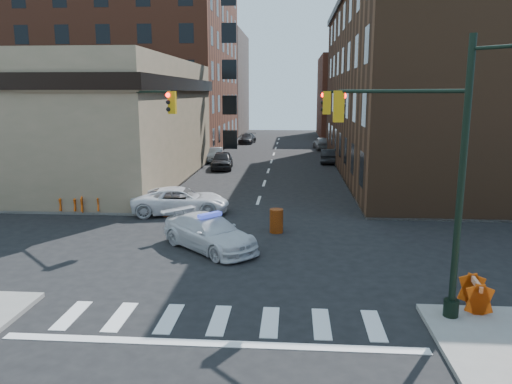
% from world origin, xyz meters
% --- Properties ---
extents(ground, '(140.00, 140.00, 0.00)m').
position_xyz_m(ground, '(0.00, 0.00, 0.00)').
color(ground, black).
rests_on(ground, ground).
extents(sidewalk_nw, '(34.00, 54.50, 0.15)m').
position_xyz_m(sidewalk_nw, '(-23.00, 32.75, 0.07)').
color(sidewalk_nw, gray).
rests_on(sidewalk_nw, ground).
extents(sidewalk_ne, '(34.00, 54.50, 0.15)m').
position_xyz_m(sidewalk_ne, '(23.00, 32.75, 0.07)').
color(sidewalk_ne, gray).
rests_on(sidewalk_ne, ground).
extents(bank_building, '(22.00, 22.00, 9.00)m').
position_xyz_m(bank_building, '(-17.00, 16.50, 4.50)').
color(bank_building, '#8F785D').
rests_on(bank_building, ground).
extents(apartment_block, '(25.00, 25.00, 24.00)m').
position_xyz_m(apartment_block, '(-18.50, 40.00, 12.00)').
color(apartment_block, '#5E2D1D').
rests_on(apartment_block, ground).
extents(commercial_row_ne, '(14.00, 34.00, 14.00)m').
position_xyz_m(commercial_row_ne, '(13.00, 22.50, 7.00)').
color(commercial_row_ne, '#492E1D').
rests_on(commercial_row_ne, ground).
extents(filler_nw, '(20.00, 18.00, 16.00)m').
position_xyz_m(filler_nw, '(-16.00, 62.00, 8.00)').
color(filler_nw, brown).
rests_on(filler_nw, ground).
extents(filler_ne, '(16.00, 16.00, 12.00)m').
position_xyz_m(filler_ne, '(14.00, 58.00, 6.00)').
color(filler_ne, '#5E2D1D').
rests_on(filler_ne, ground).
extents(signal_pole_se, '(5.40, 5.27, 8.00)m').
position_xyz_m(signal_pole_se, '(6.04, -5.52, 4.61)').
color(signal_pole_se, black).
rests_on(signal_pole_se, sidewalk_se).
extents(signal_pole_nw, '(3.58, 3.67, 8.00)m').
position_xyz_m(signal_pole_nw, '(-5.85, 5.34, 4.34)').
color(signal_pole_nw, black).
rests_on(signal_pole_nw, sidewalk_nw).
extents(signal_pole_ne, '(3.67, 3.58, 8.00)m').
position_xyz_m(signal_pole_ne, '(5.84, 5.35, 4.34)').
color(signal_pole_ne, black).
rests_on(signal_pole_ne, sidewalk_ne).
extents(tree_ne_near, '(3.00, 3.00, 4.85)m').
position_xyz_m(tree_ne_near, '(7.50, 26.00, 3.49)').
color(tree_ne_near, black).
rests_on(tree_ne_near, sidewalk_ne).
extents(tree_ne_far, '(3.00, 3.00, 4.85)m').
position_xyz_m(tree_ne_far, '(7.50, 34.00, 3.49)').
color(tree_ne_far, black).
rests_on(tree_ne_far, sidewalk_ne).
extents(police_car, '(5.03, 4.90, 1.45)m').
position_xyz_m(police_car, '(-1.42, -0.01, 0.72)').
color(police_car, silver).
rests_on(police_car, ground).
extents(pickup, '(5.61, 3.16, 1.48)m').
position_xyz_m(pickup, '(-4.06, 6.19, 0.74)').
color(pickup, white).
rests_on(pickup, ground).
extents(parked_car_wnear, '(2.15, 4.60, 1.52)m').
position_xyz_m(parked_car_wnear, '(-4.14, 22.89, 0.76)').
color(parked_car_wnear, black).
rests_on(parked_car_wnear, ground).
extents(parked_car_wfar, '(1.82, 4.17, 1.33)m').
position_xyz_m(parked_car_wfar, '(-5.50, 27.70, 0.67)').
color(parked_car_wfar, gray).
rests_on(parked_car_wfar, ground).
extents(parked_car_wdeep, '(2.24, 4.60, 1.29)m').
position_xyz_m(parked_car_wdeep, '(-3.98, 45.54, 0.64)').
color(parked_car_wdeep, black).
rests_on(parked_car_wdeep, ground).
extents(parked_car_enear, '(1.73, 4.21, 1.36)m').
position_xyz_m(parked_car_enear, '(5.50, 27.41, 0.68)').
color(parked_car_enear, black).
rests_on(parked_car_enear, ground).
extents(parked_car_efar, '(2.12, 4.49, 1.48)m').
position_xyz_m(parked_car_efar, '(5.50, 39.27, 0.74)').
color(parked_car_efar, gray).
rests_on(parked_car_efar, ground).
extents(pedestrian_a, '(0.81, 0.66, 1.90)m').
position_xyz_m(pedestrian_a, '(-8.43, 6.00, 1.10)').
color(pedestrian_a, black).
rests_on(pedestrian_a, sidewalk_nw).
extents(pedestrian_b, '(0.97, 0.90, 1.60)m').
position_xyz_m(pedestrian_b, '(-12.09, 6.00, 0.95)').
color(pedestrian_b, black).
rests_on(pedestrian_b, sidewalk_nw).
extents(pedestrian_c, '(1.01, 0.98, 1.70)m').
position_xyz_m(pedestrian_c, '(-12.01, 6.06, 1.00)').
color(pedestrian_c, '#1E202D').
rests_on(pedestrian_c, sidewalk_nw).
extents(barrel_road, '(0.66, 0.66, 1.15)m').
position_xyz_m(barrel_road, '(1.35, 2.80, 0.57)').
color(barrel_road, red).
rests_on(barrel_road, ground).
extents(barrel_bank, '(0.62, 0.62, 0.98)m').
position_xyz_m(barrel_bank, '(-4.68, 5.60, 0.49)').
color(barrel_bank, red).
rests_on(barrel_bank, ground).
extents(barricade_se_a, '(0.71, 1.25, 0.90)m').
position_xyz_m(barricade_se_a, '(7.69, -5.70, 0.60)').
color(barricade_se_a, orange).
rests_on(barricade_se_a, sidewalk_se).
extents(barricade_nw_a, '(1.25, 0.77, 0.88)m').
position_xyz_m(barricade_nw_a, '(-8.98, 5.70, 0.59)').
color(barricade_nw_a, red).
rests_on(barricade_nw_a, sidewalk_nw).
extents(barricade_nw_b, '(1.10, 0.55, 0.82)m').
position_xyz_m(barricade_nw_b, '(-10.20, 5.70, 0.56)').
color(barricade_nw_b, red).
rests_on(barricade_nw_b, sidewalk_nw).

